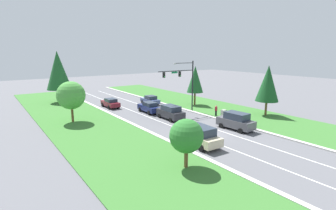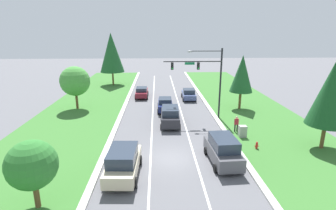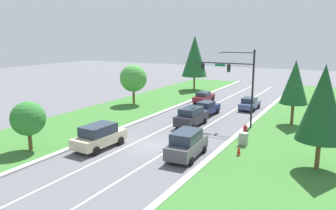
% 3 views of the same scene
% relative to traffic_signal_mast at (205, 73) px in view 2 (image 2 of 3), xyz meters
% --- Properties ---
extents(ground_plane, '(160.00, 160.00, 0.00)m').
position_rel_traffic_signal_mast_xyz_m(ground_plane, '(-4.21, -10.16, -5.34)').
color(ground_plane, '#5B5B60').
extents(curb_strip_right, '(0.50, 90.00, 0.15)m').
position_rel_traffic_signal_mast_xyz_m(curb_strip_right, '(1.44, -10.16, -5.27)').
color(curb_strip_right, beige).
rests_on(curb_strip_right, ground_plane).
extents(curb_strip_left, '(0.50, 90.00, 0.15)m').
position_rel_traffic_signal_mast_xyz_m(curb_strip_left, '(-9.86, -10.16, -5.27)').
color(curb_strip_left, beige).
rests_on(curb_strip_left, ground_plane).
extents(grass_verge_right, '(10.00, 90.00, 0.08)m').
position_rel_traffic_signal_mast_xyz_m(grass_verge_right, '(6.69, -10.16, -5.30)').
color(grass_verge_right, '#38702D').
rests_on(grass_verge_right, ground_plane).
extents(grass_verge_left, '(10.00, 90.00, 0.08)m').
position_rel_traffic_signal_mast_xyz_m(grass_verge_left, '(-15.11, -10.16, -5.30)').
color(grass_verge_left, '#38702D').
rests_on(grass_verge_left, ground_plane).
extents(lane_stripe_inner_left, '(0.14, 81.00, 0.01)m').
position_rel_traffic_signal_mast_xyz_m(lane_stripe_inner_left, '(-6.01, -10.16, -5.34)').
color(lane_stripe_inner_left, white).
rests_on(lane_stripe_inner_left, ground_plane).
extents(lane_stripe_inner_right, '(0.14, 81.00, 0.01)m').
position_rel_traffic_signal_mast_xyz_m(lane_stripe_inner_right, '(-2.41, -10.16, -5.34)').
color(lane_stripe_inner_right, white).
rests_on(lane_stripe_inner_right, ground_plane).
extents(traffic_signal_mast, '(6.61, 0.41, 8.11)m').
position_rel_traffic_signal_mast_xyz_m(traffic_signal_mast, '(0.00, 0.00, 0.00)').
color(traffic_signal_mast, black).
rests_on(traffic_signal_mast, ground_plane).
extents(champagne_suv, '(2.41, 5.07, 2.06)m').
position_rel_traffic_signal_mast_xyz_m(champagne_suv, '(-7.87, -12.48, -4.28)').
color(champagne_suv, beige).
rests_on(champagne_suv, ground_plane).
extents(graphite_suv, '(2.33, 4.82, 2.15)m').
position_rel_traffic_signal_mast_xyz_m(graphite_suv, '(-0.38, -10.87, -4.26)').
color(graphite_suv, '#4C4C51').
rests_on(graphite_suv, ground_plane).
extents(navy_sedan, '(2.02, 4.65, 1.73)m').
position_rel_traffic_signal_mast_xyz_m(navy_sedan, '(-4.42, 3.11, -4.47)').
color(navy_sedan, navy).
rests_on(navy_sedan, ground_plane).
extents(burgundy_sedan, '(1.98, 4.52, 1.59)m').
position_rel_traffic_signal_mast_xyz_m(burgundy_sedan, '(-7.81, 10.37, -4.53)').
color(burgundy_sedan, maroon).
rests_on(burgundy_sedan, ground_plane).
extents(slate_blue_sedan, '(2.07, 4.24, 1.60)m').
position_rel_traffic_signal_mast_xyz_m(slate_blue_sedan, '(-0.71, 8.82, -4.55)').
color(slate_blue_sedan, '#475684').
rests_on(slate_blue_sedan, ground_plane).
extents(charcoal_suv, '(2.23, 4.74, 2.00)m').
position_rel_traffic_signal_mast_xyz_m(charcoal_suv, '(-4.04, -2.10, -4.33)').
color(charcoal_suv, '#28282D').
rests_on(charcoal_suv, ground_plane).
extents(utility_cabinet, '(0.70, 0.60, 1.18)m').
position_rel_traffic_signal_mast_xyz_m(utility_cabinet, '(2.75, -5.99, -4.75)').
color(utility_cabinet, '#9E9E99').
rests_on(utility_cabinet, ground_plane).
extents(pedestrian, '(0.42, 0.30, 1.69)m').
position_rel_traffic_signal_mast_xyz_m(pedestrian, '(2.52, -4.65, -4.40)').
color(pedestrian, black).
rests_on(pedestrian, ground_plane).
extents(fire_hydrant, '(0.34, 0.20, 0.70)m').
position_rel_traffic_signal_mast_xyz_m(fire_hydrant, '(3.16, -8.66, -5.00)').
color(fire_hydrant, red).
rests_on(fire_hydrant, ground_plane).
extents(conifer_near_right_tree, '(2.92, 2.92, 7.02)m').
position_rel_traffic_signal_mast_xyz_m(conifer_near_right_tree, '(5.37, 3.43, -0.67)').
color(conifer_near_right_tree, brown).
rests_on(conifer_near_right_tree, ground_plane).
extents(oak_near_left_tree, '(3.78, 3.78, 5.63)m').
position_rel_traffic_signal_mast_xyz_m(oak_near_left_tree, '(-15.93, 4.31, -1.62)').
color(oak_near_left_tree, brown).
rests_on(oak_near_left_tree, ground_plane).
extents(conifer_far_right_tree, '(3.33, 3.33, 7.57)m').
position_rel_traffic_signal_mast_xyz_m(conifer_far_right_tree, '(8.87, -8.76, -0.45)').
color(conifer_far_right_tree, brown).
rests_on(conifer_far_right_tree, ground_plane).
extents(oak_far_left_tree, '(2.82, 2.82, 4.19)m').
position_rel_traffic_signal_mast_xyz_m(oak_far_left_tree, '(-12.42, -15.83, -2.58)').
color(oak_far_left_tree, brown).
rests_on(oak_far_left_tree, ground_plane).
extents(conifer_mid_left_tree, '(4.45, 4.45, 9.64)m').
position_rel_traffic_signal_mast_xyz_m(conifer_mid_left_tree, '(-13.73, 20.07, 0.74)').
color(conifer_mid_left_tree, brown).
rests_on(conifer_mid_left_tree, ground_plane).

